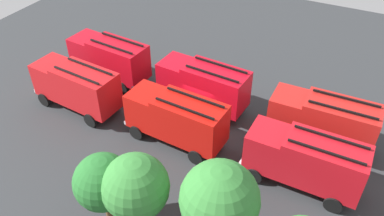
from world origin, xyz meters
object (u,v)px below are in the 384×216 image
at_px(fire_truck_2, 109,57).
at_px(fire_truck_3, 305,159).
at_px(fire_truck_0, 323,119).
at_px(fire_truck_5, 76,85).
at_px(firefighter_0, 307,100).
at_px(firefighter_2, 134,96).
at_px(traffic_cone_0, 118,59).
at_px(tree_3, 103,182).
at_px(traffic_cone_1, 217,85).
at_px(tree_1, 220,200).
at_px(fire_truck_1, 203,84).
at_px(tree_2, 135,187).
at_px(firefighter_1, 47,78).
at_px(fire_truck_4, 177,117).

xyz_separation_m(fire_truck_2, fire_truck_3, (-17.72, 4.41, 0.00)).
height_order(fire_truck_0, fire_truck_3, same).
bearing_deg(fire_truck_5, firefighter_0, -149.57).
xyz_separation_m(firefighter_2, traffic_cone_0, (5.17, -4.94, -0.67)).
xyz_separation_m(fire_truck_3, tree_3, (8.95, 7.75, 1.16)).
distance_m(fire_truck_0, traffic_cone_1, 9.72).
bearing_deg(fire_truck_5, tree_1, 160.58).
height_order(fire_truck_2, firefighter_0, fire_truck_2).
distance_m(fire_truck_1, tree_1, 12.77).
height_order(tree_1, tree_2, tree_1).
relative_size(fire_truck_2, tree_1, 1.21).
bearing_deg(fire_truck_1, fire_truck_0, -176.77).
bearing_deg(fire_truck_0, firefighter_1, 8.33).
bearing_deg(fire_truck_0, fire_truck_1, -1.70).
relative_size(firefighter_1, traffic_cone_1, 2.55).
relative_size(fire_truck_1, tree_2, 1.34).
height_order(fire_truck_3, traffic_cone_0, fire_truck_3).
distance_m(fire_truck_0, fire_truck_1, 9.05).
distance_m(fire_truck_3, traffic_cone_1, 11.66).
bearing_deg(firefighter_2, fire_truck_3, -167.09).
bearing_deg(traffic_cone_1, fire_truck_3, 140.90).
height_order(firefighter_1, tree_3, tree_3).
xyz_separation_m(fire_truck_1, fire_truck_2, (8.79, 0.01, 0.00)).
distance_m(firefighter_0, tree_2, 16.31).
relative_size(fire_truck_5, firefighter_1, 4.21).
relative_size(fire_truck_1, fire_truck_2, 1.00).
xyz_separation_m(fire_truck_0, firefighter_2, (13.85, 2.29, -1.12)).
height_order(fire_truck_2, tree_1, tree_1).
bearing_deg(firefighter_1, fire_truck_2, 170.11).
relative_size(fire_truck_2, fire_truck_5, 1.00).
bearing_deg(tree_1, fire_truck_3, -112.96).
xyz_separation_m(fire_truck_0, fire_truck_4, (8.93, 4.32, 0.00)).
distance_m(firefighter_1, tree_1, 20.45).
bearing_deg(firefighter_0, fire_truck_1, -71.46).
xyz_separation_m(firefighter_0, firefighter_1, (20.06, 6.81, 0.01)).
distance_m(firefighter_1, firefighter_2, 7.97).
relative_size(fire_truck_0, tree_3, 1.47).
bearing_deg(tree_2, traffic_cone_0, -50.61).
height_order(fire_truck_1, fire_truck_2, same).
bearing_deg(fire_truck_2, traffic_cone_0, -60.18).
height_order(fire_truck_5, firefighter_1, fire_truck_5).
xyz_separation_m(tree_2, traffic_cone_1, (1.89, -14.77, -3.35)).
bearing_deg(fire_truck_3, tree_3, 41.50).
bearing_deg(tree_2, fire_truck_2, -48.14).
relative_size(firefighter_0, tree_1, 0.28).
relative_size(tree_2, traffic_cone_1, 8.00).
distance_m(fire_truck_1, tree_3, 12.22).
xyz_separation_m(firefighter_2, tree_1, (-10.92, 8.60, 3.07)).
distance_m(fire_truck_2, tree_3, 15.03).
xyz_separation_m(fire_truck_2, tree_3, (-8.77, 12.16, 1.16)).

